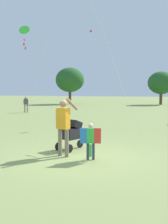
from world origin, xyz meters
TOP-DOWN VIEW (x-y plane):
  - ground_plane at (0.00, 0.00)m, footprint 120.00×120.00m
  - child_with_butterfly_kite at (0.34, -0.25)m, footprint 0.62×0.40m
  - person_adult_flyer at (-0.57, 0.01)m, footprint 0.67×0.51m
  - stroller at (-0.54, 0.93)m, footprint 0.84×1.09m
  - kite_orange_delta at (-4.56, 6.01)m, footprint 2.63×2.40m
  - person_couple_left at (-8.07, 13.61)m, footprint 0.43×0.28m

SIDE VIEW (x-z plane):
  - ground_plane at x=0.00m, z-range 0.00..0.00m
  - stroller at x=-0.54m, z-range 0.09..1.12m
  - child_with_butterfly_kite at x=0.34m, z-range 0.11..1.19m
  - person_couple_left at x=-8.07m, z-range 0.13..1.53m
  - person_adult_flyer at x=-0.57m, z-range 0.14..1.95m
  - kite_orange_delta at x=-4.56m, z-range 2.43..7.86m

